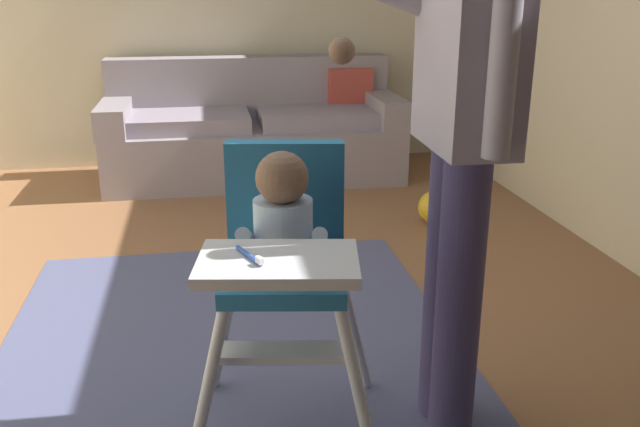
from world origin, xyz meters
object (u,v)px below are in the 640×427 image
object	(u,v)px
high_chair	(284,245)
couch	(255,133)
adult_standing	(461,141)
toy_ball	(435,207)

from	to	relation	value
high_chair	couch	bearing A→B (deg)	-173.32
couch	adult_standing	world-z (taller)	adult_standing
high_chair	adult_standing	bearing A→B (deg)	97.67
adult_standing	toy_ball	bearing A→B (deg)	-106.52
adult_standing	couch	bearing A→B (deg)	-81.86
high_chair	adult_standing	distance (m)	0.60
high_chair	adult_standing	xyz separation A→B (m)	(0.52, -0.02, 0.30)
toy_ball	couch	bearing A→B (deg)	127.91
couch	adult_standing	bearing A→B (deg)	6.58
high_chair	adult_standing	size ratio (longest dim) A/B	0.57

